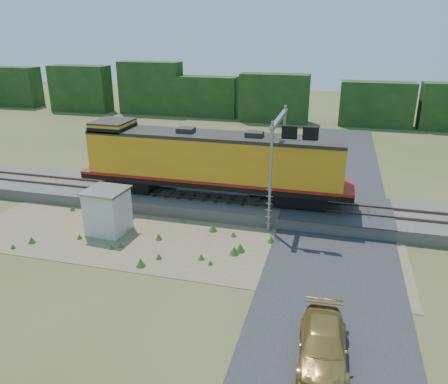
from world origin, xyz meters
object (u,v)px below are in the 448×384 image
(shed, at_px, (108,211))
(car, at_px, (323,345))
(locomotive, at_px, (209,162))
(signal_gantry, at_px, (282,142))

(shed, relative_size, car, 0.62)
(locomotive, distance_m, signal_gantry, 5.36)
(car, bearing_deg, locomotive, 119.76)
(signal_gantry, relative_size, car, 1.53)
(shed, distance_m, signal_gantry, 11.56)
(shed, bearing_deg, signal_gantry, 28.86)
(locomotive, height_order, car, locomotive)
(locomotive, bearing_deg, signal_gantry, -7.52)
(signal_gantry, bearing_deg, locomotive, 172.48)
(locomotive, bearing_deg, car, -57.71)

